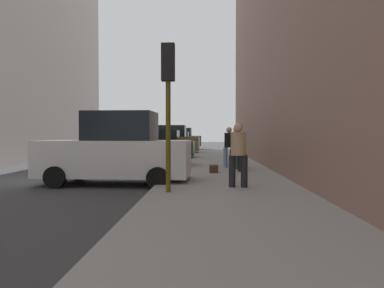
{
  "coord_description": "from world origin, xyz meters",
  "views": [
    {
      "loc": [
        5.41,
        -12.66,
        1.57
      ],
      "look_at": [
        4.74,
        5.61,
        1.08
      ],
      "focal_mm": 35.0,
      "sensor_mm": 36.0,
      "label": 1
    }
  ],
  "objects_px": {
    "traffic_light": "(168,85)",
    "pedestrian_in_tan_coat": "(238,151)",
    "parked_dark_green_sedan": "(160,146)",
    "pedestrian_in_red_jacket": "(236,146)",
    "parked_white_van": "(116,151)",
    "parked_red_hatchback": "(177,142)",
    "parked_silver_sedan": "(145,150)",
    "fire_hydrant": "(182,160)",
    "rolling_suitcase": "(240,160)",
    "duffel_bag": "(214,169)",
    "parked_black_suv": "(181,139)",
    "pedestrian_in_jeans": "(229,145)",
    "parked_bronze_suv": "(170,141)"
  },
  "relations": [
    {
      "from": "parked_black_suv",
      "to": "traffic_light",
      "type": "height_order",
      "value": "traffic_light"
    },
    {
      "from": "parked_red_hatchback",
      "to": "traffic_light",
      "type": "distance_m",
      "value": 26.61
    },
    {
      "from": "parked_bronze_suv",
      "to": "fire_hydrant",
      "type": "height_order",
      "value": "parked_bronze_suv"
    },
    {
      "from": "parked_dark_green_sedan",
      "to": "pedestrian_in_red_jacket",
      "type": "distance_m",
      "value": 9.35
    },
    {
      "from": "pedestrian_in_jeans",
      "to": "duffel_bag",
      "type": "relative_size",
      "value": 3.89
    },
    {
      "from": "fire_hydrant",
      "to": "pedestrian_in_red_jacket",
      "type": "distance_m",
      "value": 2.47
    },
    {
      "from": "parked_black_suv",
      "to": "duffel_bag",
      "type": "bearing_deg",
      "value": -83.69
    },
    {
      "from": "parked_red_hatchback",
      "to": "rolling_suitcase",
      "type": "xyz_separation_m",
      "value": [
        4.15,
        -20.3,
        -0.36
      ]
    },
    {
      "from": "traffic_light",
      "to": "pedestrian_in_jeans",
      "type": "relative_size",
      "value": 2.11
    },
    {
      "from": "traffic_light",
      "to": "pedestrian_in_tan_coat",
      "type": "relative_size",
      "value": 2.11
    },
    {
      "from": "fire_hydrant",
      "to": "pedestrian_in_jeans",
      "type": "relative_size",
      "value": 0.41
    },
    {
      "from": "parked_dark_green_sedan",
      "to": "traffic_light",
      "type": "bearing_deg",
      "value": -82.24
    },
    {
      "from": "traffic_light",
      "to": "rolling_suitcase",
      "type": "relative_size",
      "value": 3.46
    },
    {
      "from": "parked_white_van",
      "to": "parked_red_hatchback",
      "type": "relative_size",
      "value": 1.11
    },
    {
      "from": "parked_red_hatchback",
      "to": "pedestrian_in_tan_coat",
      "type": "relative_size",
      "value": 2.47
    },
    {
      "from": "pedestrian_in_tan_coat",
      "to": "parked_silver_sedan",
      "type": "bearing_deg",
      "value": 117.49
    },
    {
      "from": "traffic_light",
      "to": "duffel_bag",
      "type": "bearing_deg",
      "value": 75.57
    },
    {
      "from": "parked_white_van",
      "to": "pedestrian_in_jeans",
      "type": "distance_m",
      "value": 5.89
    },
    {
      "from": "parked_white_van",
      "to": "parked_black_suv",
      "type": "height_order",
      "value": "same"
    },
    {
      "from": "parked_dark_green_sedan",
      "to": "traffic_light",
      "type": "xyz_separation_m",
      "value": [
        1.85,
        -13.6,
        1.91
      ]
    },
    {
      "from": "parked_white_van",
      "to": "pedestrian_in_jeans",
      "type": "xyz_separation_m",
      "value": [
        3.76,
        4.53,
        0.07
      ]
    },
    {
      "from": "parked_white_van",
      "to": "rolling_suitcase",
      "type": "relative_size",
      "value": 4.49
    },
    {
      "from": "fire_hydrant",
      "to": "traffic_light",
      "type": "bearing_deg",
      "value": -89.54
    },
    {
      "from": "parked_black_suv",
      "to": "fire_hydrant",
      "type": "xyz_separation_m",
      "value": [
        1.8,
        -26.15,
        -0.54
      ]
    },
    {
      "from": "parked_white_van",
      "to": "pedestrian_in_tan_coat",
      "type": "xyz_separation_m",
      "value": [
        3.63,
        -1.47,
        0.07
      ]
    },
    {
      "from": "fire_hydrant",
      "to": "pedestrian_in_red_jacket",
      "type": "height_order",
      "value": "pedestrian_in_red_jacket"
    },
    {
      "from": "parked_red_hatchback",
      "to": "parked_black_suv",
      "type": "distance_m",
      "value": 5.91
    },
    {
      "from": "parked_dark_green_sedan",
      "to": "traffic_light",
      "type": "height_order",
      "value": "traffic_light"
    },
    {
      "from": "parked_white_van",
      "to": "parked_dark_green_sedan",
      "type": "distance_m",
      "value": 11.23
    },
    {
      "from": "parked_white_van",
      "to": "parked_dark_green_sedan",
      "type": "relative_size",
      "value": 1.09
    },
    {
      "from": "pedestrian_in_red_jacket",
      "to": "pedestrian_in_tan_coat",
      "type": "distance_m",
      "value": 4.23
    },
    {
      "from": "parked_white_van",
      "to": "parked_dark_green_sedan",
      "type": "bearing_deg",
      "value": 90.0
    },
    {
      "from": "parked_bronze_suv",
      "to": "pedestrian_in_tan_coat",
      "type": "height_order",
      "value": "parked_bronze_suv"
    },
    {
      "from": "pedestrian_in_red_jacket",
      "to": "duffel_bag",
      "type": "height_order",
      "value": "pedestrian_in_red_jacket"
    },
    {
      "from": "parked_white_van",
      "to": "parked_silver_sedan",
      "type": "distance_m",
      "value": 5.51
    },
    {
      "from": "parked_dark_green_sedan",
      "to": "pedestrian_in_red_jacket",
      "type": "bearing_deg",
      "value": -65.18
    },
    {
      "from": "pedestrian_in_red_jacket",
      "to": "rolling_suitcase",
      "type": "height_order",
      "value": "pedestrian_in_red_jacket"
    },
    {
      "from": "parked_red_hatchback",
      "to": "traffic_light",
      "type": "xyz_separation_m",
      "value": [
        1.85,
        -26.48,
        1.91
      ]
    },
    {
      "from": "parked_red_hatchback",
      "to": "parked_silver_sedan",
      "type": "bearing_deg",
      "value": -90.0
    },
    {
      "from": "parked_dark_green_sedan",
      "to": "fire_hydrant",
      "type": "height_order",
      "value": "parked_dark_green_sedan"
    },
    {
      "from": "parked_red_hatchback",
      "to": "parked_black_suv",
      "type": "height_order",
      "value": "parked_black_suv"
    },
    {
      "from": "pedestrian_in_jeans",
      "to": "pedestrian_in_tan_coat",
      "type": "xyz_separation_m",
      "value": [
        -0.13,
        -6.0,
        0.0
      ]
    },
    {
      "from": "traffic_light",
      "to": "pedestrian_in_tan_coat",
      "type": "bearing_deg",
      "value": 26.96
    },
    {
      "from": "parked_red_hatchback",
      "to": "rolling_suitcase",
      "type": "relative_size",
      "value": 4.06
    },
    {
      "from": "parked_dark_green_sedan",
      "to": "parked_red_hatchback",
      "type": "relative_size",
      "value": 1.01
    },
    {
      "from": "parked_dark_green_sedan",
      "to": "pedestrian_in_jeans",
      "type": "height_order",
      "value": "pedestrian_in_jeans"
    },
    {
      "from": "parked_red_hatchback",
      "to": "pedestrian_in_jeans",
      "type": "xyz_separation_m",
      "value": [
        3.76,
        -19.57,
        0.26
      ]
    },
    {
      "from": "pedestrian_in_red_jacket",
      "to": "traffic_light",
      "type": "bearing_deg",
      "value": -112.01
    },
    {
      "from": "parked_red_hatchback",
      "to": "rolling_suitcase",
      "type": "bearing_deg",
      "value": -78.43
    },
    {
      "from": "traffic_light",
      "to": "parked_dark_green_sedan",
      "type": "bearing_deg",
      "value": 97.76
    }
  ]
}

